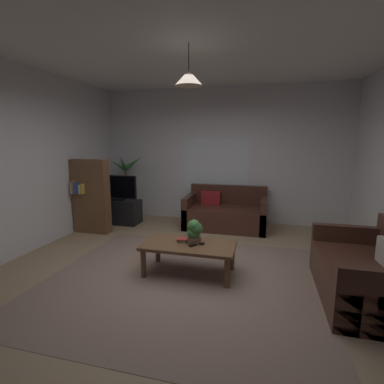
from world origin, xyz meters
name	(u,v)px	position (x,y,z in m)	size (l,w,h in m)	color
floor	(186,275)	(0.00, 0.00, -0.01)	(5.21, 5.46, 0.02)	#9E8466
rug	(182,281)	(0.00, -0.20, 0.00)	(3.39, 3.01, 0.01)	gray
wall_back	(221,156)	(0.00, 2.76, 1.43)	(5.33, 0.06, 2.86)	silver
wall_left	(13,162)	(-2.63, 0.00, 1.43)	(0.06, 5.46, 2.86)	silver
ceiling	(185,41)	(0.00, 0.00, 2.87)	(5.21, 5.46, 0.02)	white
window_pane	(215,164)	(-0.11, 2.73, 1.25)	(1.43, 0.01, 1.13)	white
couch_under_window	(225,214)	(0.20, 2.22, 0.27)	(1.60, 0.90, 0.82)	#47281E
couch_right_side	(368,276)	(2.09, -0.08, 0.27)	(0.90, 1.49, 0.82)	#47281E
coffee_table	(189,248)	(0.03, 0.03, 0.35)	(1.19, 0.63, 0.41)	brown
book_on_table_0	(183,241)	(-0.07, 0.08, 0.42)	(0.11, 0.10, 0.02)	#387247
book_on_table_1	(183,239)	(-0.07, 0.08, 0.44)	(0.16, 0.10, 0.02)	#B22D2D
remote_on_table_0	(198,243)	(0.15, 0.07, 0.42)	(0.05, 0.16, 0.02)	black
remote_on_table_1	(194,245)	(0.11, -0.01, 0.42)	(0.05, 0.16, 0.02)	black
potted_plant_on_table	(194,231)	(0.09, 0.08, 0.58)	(0.21, 0.19, 0.32)	brown
tv_stand	(119,211)	(-2.05, 1.98, 0.25)	(0.90, 0.44, 0.50)	black
tv	(117,188)	(-2.05, 1.96, 0.77)	(0.85, 0.16, 0.53)	black
potted_palm_corner	(127,191)	(-2.07, 2.41, 0.62)	(0.75, 0.90, 1.44)	#4C4C51
bookshelf_corner	(91,196)	(-2.24, 1.28, 0.71)	(0.70, 0.31, 1.40)	brown
pendant_lamp	(189,78)	(0.03, 0.03, 2.47)	(0.34, 0.34, 0.48)	black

